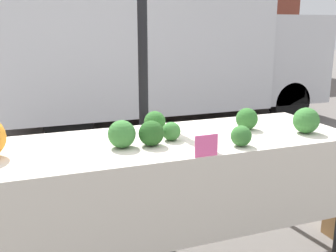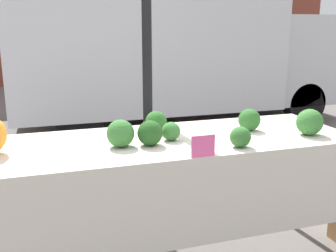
# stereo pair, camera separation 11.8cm
# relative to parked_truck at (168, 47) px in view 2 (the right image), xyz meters

# --- Properties ---
(tent_pole) EXTENTS (0.07, 0.07, 2.44)m
(tent_pole) POSITION_rel_parked_truck_xyz_m (-1.24, -3.39, 0.01)
(tent_pole) COLOR black
(tent_pole) RESTS_ON ground_plane
(parked_truck) EXTENTS (5.18, 2.12, 2.26)m
(parked_truck) POSITION_rel_parked_truck_xyz_m (0.00, 0.00, 0.00)
(parked_truck) COLOR silver
(parked_truck) RESTS_ON ground_plane
(market_table) EXTENTS (2.27, 0.78, 0.86)m
(market_table) POSITION_rel_parked_truck_xyz_m (-1.27, -4.05, -0.46)
(market_table) COLOR beige
(market_table) RESTS_ON ground_plane
(broccoli_head_0) EXTENTS (0.16, 0.16, 0.16)m
(broccoli_head_0) POSITION_rel_parked_truck_xyz_m (-1.57, -4.05, -0.27)
(broccoli_head_0) COLOR #387533
(broccoli_head_0) RESTS_ON market_table
(broccoli_head_1) EXTENTS (0.11, 0.11, 0.11)m
(broccoli_head_1) POSITION_rel_parked_truck_xyz_m (-1.26, -4.01, -0.29)
(broccoli_head_1) COLOR #387533
(broccoli_head_1) RESTS_ON market_table
(broccoli_head_2) EXTENTS (0.12, 0.12, 0.12)m
(broccoli_head_2) POSITION_rel_parked_truck_xyz_m (-0.94, -4.26, -0.29)
(broccoli_head_2) COLOR #336B2D
(broccoli_head_2) RESTS_ON market_table
(broccoli_head_3) EXTENTS (0.16, 0.16, 0.16)m
(broccoli_head_3) POSITION_rel_parked_truck_xyz_m (-0.40, -4.16, -0.27)
(broccoli_head_3) COLOR #387533
(broccoli_head_3) RESTS_ON market_table
(broccoli_head_4) EXTENTS (0.14, 0.14, 0.14)m
(broccoli_head_4) POSITION_rel_parked_truck_xyz_m (-1.41, -4.07, -0.28)
(broccoli_head_4) COLOR #23511E
(broccoli_head_4) RESTS_ON market_table
(broccoli_head_5) EXTENTS (0.14, 0.14, 0.14)m
(broccoli_head_5) POSITION_rel_parked_truck_xyz_m (-0.71, -3.95, -0.28)
(broccoli_head_5) COLOR #2D6628
(broccoli_head_5) RESTS_ON market_table
(broccoli_head_6) EXTENTS (0.14, 0.14, 0.14)m
(broccoli_head_6) POSITION_rel_parked_truck_xyz_m (-1.29, -3.80, -0.28)
(broccoli_head_6) COLOR #2D6628
(broccoli_head_6) RESTS_ON market_table
(price_sign) EXTENTS (0.13, 0.01, 0.12)m
(price_sign) POSITION_rel_parked_truck_xyz_m (-1.20, -4.36, -0.29)
(price_sign) COLOR #F45B9E
(price_sign) RESTS_ON market_table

